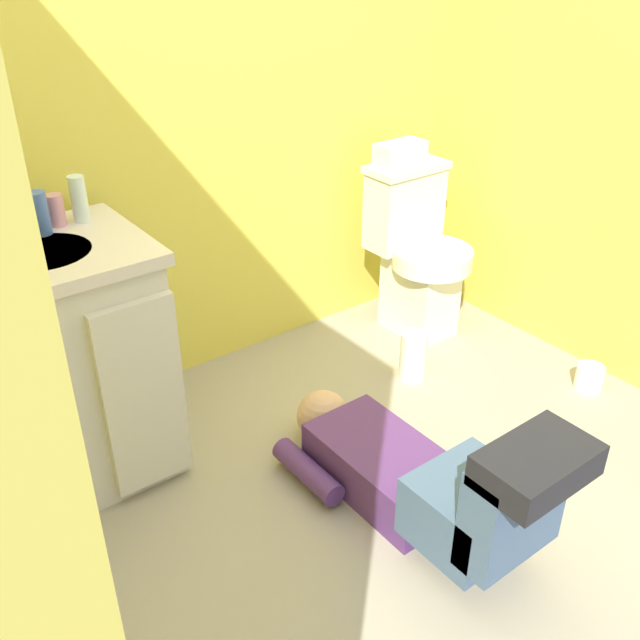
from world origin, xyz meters
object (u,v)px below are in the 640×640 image
object	(u,v)px
faucet	(21,219)
bottle_blue	(39,213)
person_plumber	(422,478)
bottle_clear	(79,199)
bottle_pink	(56,210)
paper_towel_roll	(413,356)
tissue_box	(400,154)
bottle_green	(4,216)
vanity_cabinet	(66,365)
toilet_paper_roll	(589,377)
toilet	(416,253)

from	to	relation	value
faucet	bottle_blue	distance (m)	0.06
person_plumber	faucet	bearing A→B (deg)	125.89
bottle_clear	person_plumber	bearing A→B (deg)	-61.41
faucet	bottle_pink	world-z (taller)	same
paper_towel_roll	bottle_blue	bearing A→B (deg)	162.09
tissue_box	bottle_pink	xyz separation A→B (m)	(-1.43, 0.03, 0.07)
bottle_green	paper_towel_roll	world-z (taller)	bottle_green
person_plumber	tissue_box	bearing A→B (deg)	51.72
bottle_clear	bottle_blue	bearing A→B (deg)	-167.27
paper_towel_roll	person_plumber	bearing A→B (deg)	-132.11
vanity_cabinet	bottle_pink	bearing A→B (deg)	55.80
paper_towel_roll	vanity_cabinet	bearing A→B (deg)	167.50
bottle_pink	paper_towel_roll	distance (m)	1.47
bottle_green	toilet_paper_roll	xyz separation A→B (m)	(1.84, -0.93, -0.83)
toilet	bottle_blue	world-z (taller)	bottle_blue
vanity_cabinet	bottle_pink	size ratio (longest dim) A/B	8.17
bottle_blue	tissue_box	bearing A→B (deg)	0.39
toilet	bottle_pink	distance (m)	1.56
tissue_box	person_plumber	bearing A→B (deg)	-128.28
bottle_blue	person_plumber	bearing A→B (deg)	-55.06
vanity_cabinet	person_plumber	bearing A→B (deg)	-49.98
faucet	bottle_clear	xyz separation A→B (m)	(0.18, 0.00, 0.02)
faucet	person_plumber	distance (m)	1.45
bottle_blue	paper_towel_roll	xyz separation A→B (m)	(1.24, -0.40, -0.78)
person_plumber	tissue_box	world-z (taller)	tissue_box
bottle_green	bottle_clear	size ratio (longest dim) A/B	0.87
bottle_green	bottle_clear	xyz separation A→B (m)	(0.22, -0.02, 0.01)
vanity_cabinet	person_plumber	xyz separation A→B (m)	(0.74, -0.88, -0.24)
toilet	bottle_clear	xyz separation A→B (m)	(-1.40, 0.11, 0.53)
vanity_cabinet	faucet	size ratio (longest dim) A/B	8.20
bottle_green	person_plumber	bearing A→B (deg)	-53.05
toilet	bottle_clear	bearing A→B (deg)	175.46
faucet	tissue_box	world-z (taller)	faucet
person_plumber	paper_towel_roll	distance (m)	0.81
toilet	bottle_clear	size ratio (longest dim) A/B	5.10
bottle_green	toilet_paper_roll	world-z (taller)	bottle_green
bottle_clear	paper_towel_roll	bearing A→B (deg)	-21.37
paper_towel_roll	toilet_paper_roll	world-z (taller)	paper_towel_roll
vanity_cabinet	paper_towel_roll	xyz separation A→B (m)	(1.28, -0.28, -0.31)
bottle_blue	bottle_clear	xyz separation A→B (m)	(0.14, 0.03, 0.01)
toilet	toilet_paper_roll	distance (m)	0.89
bottle_pink	toilet_paper_roll	bearing A→B (deg)	-28.66
person_plumber	bottle_blue	bearing A→B (deg)	124.94
faucet	bottle_green	size ratio (longest dim) A/B	0.79
bottle_clear	paper_towel_roll	world-z (taller)	bottle_clear
toilet	bottle_clear	distance (m)	1.50
faucet	bottle_clear	size ratio (longest dim) A/B	0.68
bottle_pink	person_plumber	bearing A→B (deg)	-58.53
faucet	paper_towel_roll	world-z (taller)	faucet
bottle_green	toilet_paper_roll	distance (m)	2.23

